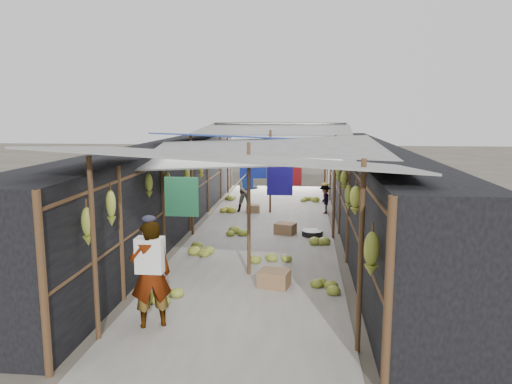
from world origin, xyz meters
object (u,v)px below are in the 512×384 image
(crate_near, at_px, (274,279))
(vendor_seated, at_px, (325,199))
(vendor_elderly, at_px, (151,274))
(shopper_blue, at_px, (247,190))
(black_basin, at_px, (312,234))

(crate_near, xyz_separation_m, vendor_seated, (1.16, 6.67, 0.30))
(crate_near, height_order, vendor_seated, vendor_seated)
(crate_near, height_order, vendor_elderly, vendor_elderly)
(crate_near, relative_size, vendor_seated, 0.58)
(crate_near, xyz_separation_m, vendor_elderly, (-1.71, -1.85, 0.66))
(vendor_elderly, relative_size, vendor_seated, 1.77)
(shopper_blue, bearing_deg, vendor_elderly, -114.84)
(vendor_elderly, height_order, shopper_blue, vendor_elderly)
(vendor_seated, bearing_deg, vendor_elderly, -24.85)
(black_basin, bearing_deg, crate_near, -101.13)
(vendor_elderly, xyz_separation_m, vendor_seated, (2.87, 8.51, -0.35))
(shopper_blue, height_order, vendor_seated, shopper_blue)
(black_basin, distance_m, shopper_blue, 3.62)
(vendor_seated, bearing_deg, black_basin, -14.47)
(crate_near, xyz_separation_m, shopper_blue, (-1.27, 6.74, 0.56))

